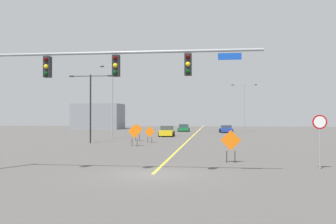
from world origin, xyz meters
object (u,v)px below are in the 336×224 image
at_px(stop_sign, 320,131).
at_px(construction_sign_left_lane, 137,130).
at_px(car_yellow_distant, 167,131).
at_px(construction_sign_median_far, 231,142).
at_px(car_green_mid, 184,128).
at_px(traffic_signal_assembly, 81,74).
at_px(construction_sign_median_near, 135,132).
at_px(street_lamp_near_right, 91,101).
at_px(car_blue_near, 226,129).
at_px(construction_sign_right_lane, 150,132).
at_px(street_lamp_far_left, 112,99).
at_px(street_lamp_mid_left, 244,103).

distance_m(stop_sign, construction_sign_left_lane, 25.40).
height_order(construction_sign_left_lane, car_yellow_distant, construction_sign_left_lane).
xyz_separation_m(construction_sign_median_far, car_green_mid, (-6.50, 45.82, -0.62)).
xyz_separation_m(traffic_signal_assembly, construction_sign_median_near, (-0.83, 16.37, -3.63)).
xyz_separation_m(street_lamp_near_right, car_blue_near, (14.88, 26.89, -3.78)).
height_order(street_lamp_near_right, construction_sign_left_lane, street_lamp_near_right).
distance_m(car_green_mid, car_blue_near, 8.71).
relative_size(traffic_signal_assembly, construction_sign_right_lane, 8.18).
relative_size(stop_sign, car_yellow_distant, 0.63).
height_order(traffic_signal_assembly, car_green_mid, traffic_signal_assembly).
bearing_deg(car_yellow_distant, stop_sign, -68.82).
bearing_deg(street_lamp_near_right, traffic_signal_assembly, -72.41).
relative_size(construction_sign_median_near, car_blue_near, 0.52).
bearing_deg(stop_sign, street_lamp_far_left, 126.48).
xyz_separation_m(stop_sign, construction_sign_right_lane, (-12.27, 18.36, -0.94)).
xyz_separation_m(stop_sign, construction_sign_median_far, (-4.53, 2.31, -0.77)).
height_order(stop_sign, construction_sign_median_near, stop_sign).
height_order(construction_sign_median_near, car_blue_near, construction_sign_median_near).
height_order(street_lamp_far_left, car_blue_near, street_lamp_far_left).
distance_m(street_lamp_mid_left, construction_sign_right_lane, 34.62).
relative_size(street_lamp_far_left, construction_sign_median_far, 4.65).
height_order(traffic_signal_assembly, construction_sign_median_far, traffic_signal_assembly).
bearing_deg(street_lamp_mid_left, street_lamp_near_right, -118.98).
distance_m(construction_sign_right_lane, construction_sign_median_near, 4.76).
bearing_deg(traffic_signal_assembly, construction_sign_right_lane, 90.57).
bearing_deg(stop_sign, construction_sign_median_near, 133.37).
xyz_separation_m(street_lamp_mid_left, car_blue_near, (-3.62, -6.51, -4.69)).
relative_size(street_lamp_near_right, car_green_mid, 1.76).
xyz_separation_m(traffic_signal_assembly, car_green_mid, (1.04, 50.85, -4.28)).
xyz_separation_m(construction_sign_left_lane, car_green_mid, (3.13, 27.05, -0.60)).
xyz_separation_m(construction_sign_right_lane, car_yellow_distant, (0.22, 12.74, -0.38)).
bearing_deg(traffic_signal_assembly, street_lamp_far_left, 102.66).
height_order(stop_sign, car_blue_near, stop_sign).
xyz_separation_m(street_lamp_far_left, car_yellow_distant, (6.14, 6.50, -4.29)).
distance_m(traffic_signal_assembly, street_lamp_mid_left, 54.50).
bearing_deg(street_lamp_mid_left, construction_sign_median_far, -95.61).
relative_size(street_lamp_far_left, car_yellow_distant, 2.02).
bearing_deg(street_lamp_far_left, stop_sign, -53.52).
bearing_deg(construction_sign_median_far, construction_sign_median_near, 126.43).
relative_size(street_lamp_far_left, construction_sign_left_lane, 4.78).
bearing_deg(street_lamp_far_left, construction_sign_right_lane, -46.49).
height_order(construction_sign_right_lane, construction_sign_median_near, construction_sign_median_near).
bearing_deg(car_blue_near, street_lamp_near_right, -118.96).
bearing_deg(construction_sign_left_lane, street_lamp_far_left, 138.81).
bearing_deg(construction_sign_median_far, stop_sign, -27.04).
bearing_deg(car_blue_near, construction_sign_median_near, -107.39).
xyz_separation_m(construction_sign_left_lane, construction_sign_median_near, (1.27, -7.43, 0.06)).
relative_size(street_lamp_near_right, car_blue_near, 1.82).
bearing_deg(street_lamp_far_left, construction_sign_median_near, -64.17).
distance_m(street_lamp_far_left, street_lamp_mid_left, 31.67).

